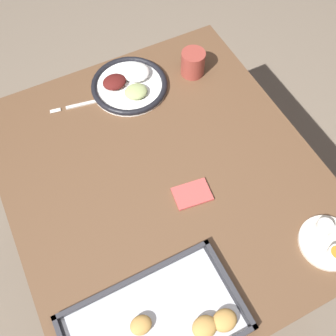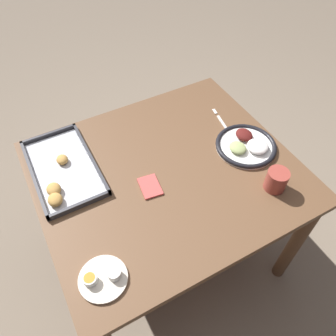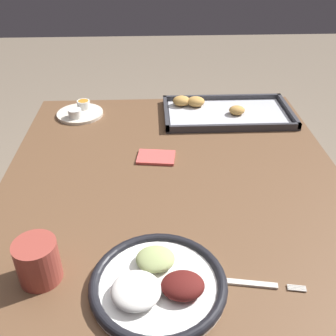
{
  "view_description": "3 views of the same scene",
  "coord_description": "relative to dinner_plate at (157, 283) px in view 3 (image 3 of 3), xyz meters",
  "views": [
    {
      "loc": [
        0.25,
        0.52,
        1.72
      ],
      "look_at": [
        -0.01,
        0.0,
        0.73
      ],
      "focal_mm": 42.0,
      "sensor_mm": 36.0,
      "label": 1
    },
    {
      "loc": [
        -0.75,
        0.4,
        1.73
      ],
      "look_at": [
        -0.01,
        0.0,
        0.73
      ],
      "focal_mm": 35.0,
      "sensor_mm": 36.0,
      "label": 2
    },
    {
      "loc": [
        -0.05,
        -0.86,
        1.3
      ],
      "look_at": [
        -0.01,
        0.0,
        0.73
      ],
      "focal_mm": 42.0,
      "sensor_mm": 36.0,
      "label": 3
    }
  ],
  "objects": [
    {
      "name": "ground_plane",
      "position": [
        0.05,
        0.37,
        -0.71
      ],
      "size": [
        8.0,
        8.0,
        0.0
      ],
      "primitive_type": "plane",
      "color": "#7A6B59"
    },
    {
      "name": "dining_table",
      "position": [
        0.05,
        0.37,
        -0.12
      ],
      "size": [
        0.91,
        1.03,
        0.7
      ],
      "color": "brown",
      "rests_on": "ground_plane"
    },
    {
      "name": "dinner_plate",
      "position": [
        0.0,
        0.0,
        0.0
      ],
      "size": [
        0.26,
        0.26,
        0.04
      ],
      "color": "white",
      "rests_on": "dining_table"
    },
    {
      "name": "fork",
      "position": [
        0.17,
        0.0,
        -0.01
      ],
      "size": [
        0.2,
        0.05,
        0.0
      ],
      "rotation": [
        0.0,
        0.0,
        -0.17
      ],
      "color": "silver",
      "rests_on": "dining_table"
    },
    {
      "name": "saucer_plate",
      "position": [
        -0.25,
        0.76,
        -0.0
      ],
      "size": [
        0.16,
        0.16,
        0.04
      ],
      "color": "beige",
      "rests_on": "dining_table"
    },
    {
      "name": "baking_tray",
      "position": [
        0.24,
        0.74,
        -0.0
      ],
      "size": [
        0.44,
        0.25,
        0.04
      ],
      "color": "#333338",
      "rests_on": "dining_table"
    },
    {
      "name": "drinking_cup",
      "position": [
        -0.23,
        0.04,
        0.03
      ],
      "size": [
        0.08,
        0.08,
        0.09
      ],
      "color": "#993D33",
      "rests_on": "dining_table"
    },
    {
      "name": "napkin",
      "position": [
        0.01,
        0.46,
        -0.01
      ],
      "size": [
        0.12,
        0.09,
        0.01
      ],
      "color": "#CC4C47",
      "rests_on": "dining_table"
    }
  ]
}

